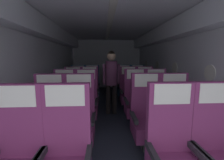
{
  "coord_description": "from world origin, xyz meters",
  "views": [
    {
      "loc": [
        -0.15,
        0.09,
        1.4
      ],
      "look_at": [
        0.06,
        3.84,
        0.84
      ],
      "focal_mm": 24.09,
      "sensor_mm": 36.0,
      "label": 1
    }
  ],
  "objects_px": {
    "seat_d_left_aisle": "(90,93)",
    "seat_d_right_aisle": "(145,92)",
    "seat_a_right_aisle": "(218,152)",
    "flight_attendant": "(111,76)",
    "seat_e_left_aisle": "(92,86)",
    "seat_e_right_aisle": "(138,86)",
    "seat_b_left_aisle": "(79,120)",
    "seat_e_right_window": "(124,86)",
    "seat_b_right_aisle": "(175,117)",
    "seat_e_left_window": "(78,87)",
    "seat_a_right_window": "(173,154)",
    "seat_c_left_aisle": "(86,102)",
    "seat_b_left_window": "(50,120)",
    "seat_c_left_window": "(65,103)",
    "seat_d_left_window": "(73,93)",
    "seat_a_left_window": "(16,160)",
    "seat_a_left_aisle": "(66,158)",
    "seat_b_right_window": "(147,118)",
    "seat_c_right_aisle": "(156,101)",
    "seat_d_right_window": "(129,92)",
    "seat_c_right_window": "(136,101)"
  },
  "relations": [
    {
      "from": "seat_e_right_window",
      "to": "seat_e_right_aisle",
      "type": "bearing_deg",
      "value": -1.41
    },
    {
      "from": "seat_b_left_window",
      "to": "seat_c_left_window",
      "type": "distance_m",
      "value": 0.89
    },
    {
      "from": "seat_c_left_window",
      "to": "seat_b_left_aisle",
      "type": "bearing_deg",
      "value": -63.57
    },
    {
      "from": "seat_c_right_window",
      "to": "seat_d_left_aisle",
      "type": "bearing_deg",
      "value": 140.76
    },
    {
      "from": "seat_c_left_aisle",
      "to": "seat_e_right_window",
      "type": "bearing_deg",
      "value": 59.56
    },
    {
      "from": "seat_e_left_window",
      "to": "seat_e_right_window",
      "type": "distance_m",
      "value": 1.49
    },
    {
      "from": "seat_a_left_window",
      "to": "seat_c_left_window",
      "type": "distance_m",
      "value": 1.77
    },
    {
      "from": "seat_b_right_aisle",
      "to": "seat_e_right_window",
      "type": "relative_size",
      "value": 1.0
    },
    {
      "from": "seat_d_left_window",
      "to": "seat_e_left_aisle",
      "type": "distance_m",
      "value": 0.97
    },
    {
      "from": "seat_c_left_window",
      "to": "seat_c_right_window",
      "type": "bearing_deg",
      "value": -0.14
    },
    {
      "from": "seat_b_right_aisle",
      "to": "seat_b_left_window",
      "type": "bearing_deg",
      "value": -179.81
    },
    {
      "from": "seat_a_right_aisle",
      "to": "seat_c_left_window",
      "type": "bearing_deg",
      "value": 137.77
    },
    {
      "from": "seat_b_left_aisle",
      "to": "seat_e_right_aisle",
      "type": "height_order",
      "value": "same"
    },
    {
      "from": "seat_e_right_window",
      "to": "seat_c_left_window",
      "type": "bearing_deg",
      "value": -130.35
    },
    {
      "from": "seat_c_left_window",
      "to": "seat_d_left_window",
      "type": "relative_size",
      "value": 1.0
    },
    {
      "from": "seat_a_left_aisle",
      "to": "seat_b_left_window",
      "type": "height_order",
      "value": "same"
    },
    {
      "from": "seat_b_left_aisle",
      "to": "seat_e_left_window",
      "type": "distance_m",
      "value": 2.66
    },
    {
      "from": "seat_c_right_aisle",
      "to": "seat_b_left_aisle",
      "type": "bearing_deg",
      "value": -149.57
    },
    {
      "from": "seat_d_right_aisle",
      "to": "seat_a_left_window",
      "type": "bearing_deg",
      "value": -126.01
    },
    {
      "from": "seat_b_left_aisle",
      "to": "seat_e_right_aisle",
      "type": "relative_size",
      "value": 1.0
    },
    {
      "from": "seat_c_left_aisle",
      "to": "flight_attendant",
      "type": "distance_m",
      "value": 0.94
    },
    {
      "from": "seat_a_right_aisle",
      "to": "seat_b_right_window",
      "type": "distance_m",
      "value": 0.99
    },
    {
      "from": "seat_e_left_aisle",
      "to": "seat_e_right_window",
      "type": "bearing_deg",
      "value": 1.16
    },
    {
      "from": "seat_b_right_aisle",
      "to": "seat_d_right_aisle",
      "type": "xyz_separation_m",
      "value": [
        0.01,
        1.76,
        0.0
      ]
    },
    {
      "from": "seat_d_right_window",
      "to": "seat_c_right_window",
      "type": "bearing_deg",
      "value": -89.93
    },
    {
      "from": "seat_a_right_aisle",
      "to": "seat_c_left_aisle",
      "type": "bearing_deg",
      "value": 130.42
    },
    {
      "from": "seat_b_right_aisle",
      "to": "seat_a_left_aisle",
      "type": "bearing_deg",
      "value": -148.95
    },
    {
      "from": "seat_b_left_aisle",
      "to": "seat_d_left_window",
      "type": "distance_m",
      "value": 1.8
    },
    {
      "from": "seat_c_right_aisle",
      "to": "flight_attendant",
      "type": "bearing_deg",
      "value": 147.03
    },
    {
      "from": "seat_b_left_window",
      "to": "seat_c_left_window",
      "type": "height_order",
      "value": "same"
    },
    {
      "from": "seat_e_right_window",
      "to": "seat_d_right_window",
      "type": "bearing_deg",
      "value": -89.88
    },
    {
      "from": "seat_c_left_window",
      "to": "seat_d_left_aisle",
      "type": "distance_m",
      "value": 0.96
    },
    {
      "from": "seat_d_right_aisle",
      "to": "seat_e_right_window",
      "type": "bearing_deg",
      "value": 117.15
    },
    {
      "from": "seat_b_left_window",
      "to": "seat_e_right_window",
      "type": "xyz_separation_m",
      "value": [
        1.48,
        2.64,
        0.0
      ]
    },
    {
      "from": "seat_a_right_aisle",
      "to": "flight_attendant",
      "type": "bearing_deg",
      "value": 111.71
    },
    {
      "from": "seat_a_right_window",
      "to": "seat_e_left_window",
      "type": "distance_m",
      "value": 3.8
    },
    {
      "from": "seat_b_left_window",
      "to": "seat_c_left_aisle",
      "type": "height_order",
      "value": "same"
    },
    {
      "from": "seat_d_left_aisle",
      "to": "seat_d_left_window",
      "type": "bearing_deg",
      "value": 179.25
    },
    {
      "from": "seat_e_left_aisle",
      "to": "seat_e_right_aisle",
      "type": "relative_size",
      "value": 1.0
    },
    {
      "from": "seat_a_right_aisle",
      "to": "seat_b_left_aisle",
      "type": "height_order",
      "value": "same"
    },
    {
      "from": "seat_c_right_aisle",
      "to": "seat_b_right_aisle",
      "type": "bearing_deg",
      "value": -90.61
    },
    {
      "from": "seat_a_left_window",
      "to": "seat_e_left_aisle",
      "type": "distance_m",
      "value": 3.52
    },
    {
      "from": "seat_d_left_aisle",
      "to": "seat_d_right_aisle",
      "type": "bearing_deg",
      "value": 0.86
    },
    {
      "from": "seat_a_right_window",
      "to": "seat_d_left_aisle",
      "type": "relative_size",
      "value": 1.0
    },
    {
      "from": "seat_e_right_window",
      "to": "seat_d_left_window",
      "type": "bearing_deg",
      "value": -148.84
    },
    {
      "from": "seat_b_left_window",
      "to": "seat_d_left_window",
      "type": "relative_size",
      "value": 1.0
    },
    {
      "from": "seat_d_left_window",
      "to": "seat_d_right_window",
      "type": "height_order",
      "value": "same"
    },
    {
      "from": "seat_b_right_window",
      "to": "seat_d_left_aisle",
      "type": "relative_size",
      "value": 1.0
    },
    {
      "from": "seat_a_right_window",
      "to": "seat_e_left_aisle",
      "type": "bearing_deg",
      "value": 106.49
    },
    {
      "from": "seat_b_right_window",
      "to": "seat_c_right_aisle",
      "type": "bearing_deg",
      "value": 62.09
    }
  ]
}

